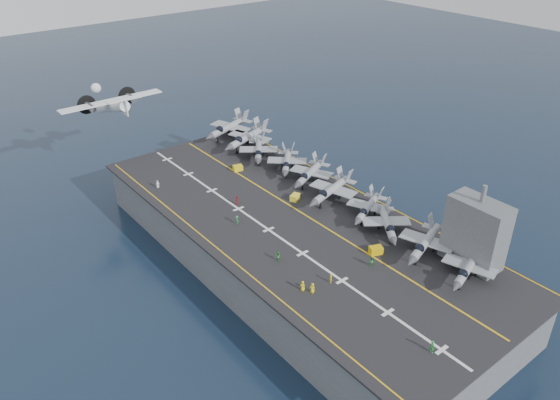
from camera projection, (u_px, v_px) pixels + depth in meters
ground at (292, 262)px, 112.07m from camera, size 500.00×500.00×0.00m
hull at (292, 242)px, 109.60m from camera, size 36.00×90.00×10.00m
flight_deck at (293, 220)px, 107.04m from camera, size 38.00×92.00×0.40m
foul_line at (304, 214)px, 108.56m from camera, size 0.35×90.00×0.02m
landing_centerline at (268, 230)px, 103.68m from camera, size 0.50×90.00×0.02m
deck_edge_port at (220, 250)px, 97.72m from camera, size 0.25×90.00×0.02m
deck_edge_stbd at (359, 191)px, 116.96m from camera, size 0.25×90.00×0.02m
island_superstructure at (477, 225)px, 90.96m from camera, size 5.00×10.00×15.00m
fighter_jet_0 at (469, 267)px, 89.63m from camera, size 15.15×12.23×4.57m
fighter_jet_1 at (426, 242)px, 95.67m from camera, size 16.66×13.61×5.00m
fighter_jet_2 at (387, 222)px, 101.61m from camera, size 15.30×16.15×4.67m
fighter_jet_3 at (368, 207)px, 106.72m from camera, size 15.39×13.19×4.51m
fighter_jet_4 at (331, 189)px, 112.34m from camera, size 16.98×13.59×5.15m
fighter_jet_5 at (310, 172)px, 119.42m from camera, size 16.70×14.38×4.89m
fighter_jet_6 at (287, 161)px, 124.70m from camera, size 15.81×16.03×4.69m
fighter_jet_7 at (258, 150)px, 130.07m from camera, size 15.68×16.54×4.79m
fighter_jet_8 at (247, 137)px, 135.73m from camera, size 19.09×15.66×5.71m
tow_cart_a at (376, 250)px, 96.55m from camera, size 2.68×2.25×1.37m
tow_cart_b at (295, 197)px, 113.36m from camera, size 2.54×2.15×1.29m
tow_cart_c at (238, 168)px, 125.43m from camera, size 2.41×1.88×1.27m
crew_0 at (312, 288)px, 87.00m from camera, size 1.06×1.26×1.80m
crew_1 at (331, 279)px, 89.23m from camera, size 0.92×1.13×1.63m
crew_2 at (278, 256)px, 94.63m from camera, size 0.96×1.21×1.77m
crew_3 at (237, 220)px, 105.14m from camera, size 0.80×1.11×1.75m
crew_4 at (237, 200)px, 111.56m from camera, size 1.36×1.40×1.96m
crew_5 at (158, 184)px, 117.97m from camera, size 1.10×0.79×1.72m
crew_6 at (432, 346)px, 75.65m from camera, size 1.14×1.41×2.05m
crew_7 at (371, 261)px, 93.22m from camera, size 1.26×0.96×1.88m
transport_plane at (113, 107)px, 130.67m from camera, size 25.25×17.28×5.95m
fighter_jet_9 at (228, 127)px, 141.52m from camera, size 19.09×15.66×5.71m
crew_8 at (303, 286)px, 87.47m from camera, size 1.06×1.26×1.80m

